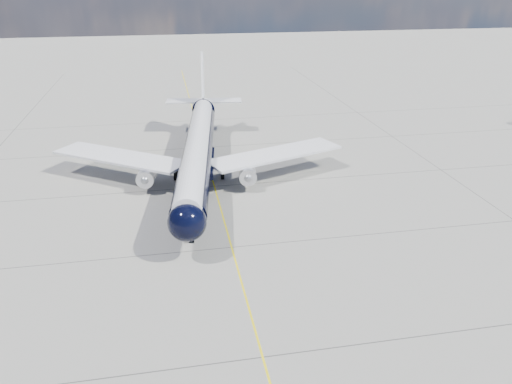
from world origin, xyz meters
The scene contains 3 objects.
ground centered at (0.00, 30.00, 0.00)m, with size 320.00×320.00×0.00m, color gray.
taxiway_centerline centered at (0.00, 25.00, 0.00)m, with size 0.16×160.00×0.01m, color yellow.
main_airliner centered at (-1.56, 27.89, 4.02)m, with size 36.59×44.85×12.97m.
Camera 1 is at (-5.31, -30.80, 23.82)m, focal length 35.00 mm.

